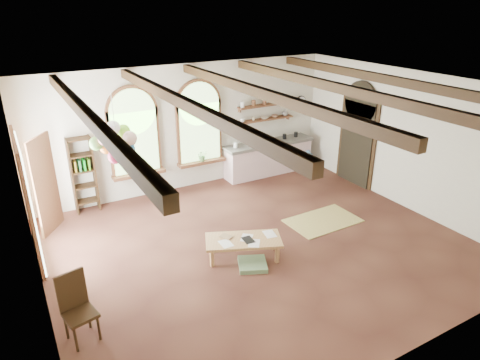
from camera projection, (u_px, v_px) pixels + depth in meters
floor at (259, 245)px, 8.73m from camera, size 8.00×8.00×0.00m
ceiling_beams at (262, 93)px, 7.52m from camera, size 6.20×6.80×0.18m
window_left at (134, 135)px, 10.20m from camera, size 1.30×0.28×2.20m
window_right at (199, 126)px, 10.97m from camera, size 1.30×0.28×2.20m
left_doorway at (28, 202)px, 7.93m from camera, size 0.10×1.90×2.50m
right_doorway at (356, 144)px, 11.29m from camera, size 0.10×1.30×2.40m
kitchen_counter at (268, 157)px, 12.15m from camera, size 2.68×0.62×0.94m
wall_shelf_lower at (266, 119)px, 11.87m from camera, size 1.70×0.24×0.04m
wall_shelf_upper at (266, 105)px, 11.72m from camera, size 1.70×0.24×0.04m
wall_clock at (301, 101)px, 12.36m from camera, size 0.32×0.04×0.32m
bookshelf at (83, 175)px, 9.81m from camera, size 0.53×0.32×1.80m
coffee_table at (243, 241)px, 8.16m from camera, size 1.58×1.18×0.41m
side_chair at (81, 321)px, 6.21m from camera, size 0.50×0.50×1.07m
floor_mat at (323, 221)px, 9.66m from camera, size 1.63×1.03×0.02m
floor_cushion at (252, 264)px, 8.00m from camera, size 0.68×0.68×0.09m
water_jug_a at (291, 160)px, 12.60m from camera, size 0.31×0.31×0.61m
water_jug_b at (307, 161)px, 12.55m from camera, size 0.30×0.30×0.58m
balloon_cluster at (116, 141)px, 7.48m from camera, size 0.82×0.87×1.16m
table_book at (224, 238)px, 8.14m from camera, size 0.26×0.29×0.02m
tablet at (248, 240)px, 8.10m from camera, size 0.20×0.28×0.01m
potted_plant_left at (139, 167)px, 10.42m from camera, size 0.27×0.23×0.30m
potted_plant_right at (202, 155)px, 11.19m from camera, size 0.27×0.23×0.30m
shelf_cup_a at (242, 120)px, 11.51m from camera, size 0.12×0.10×0.10m
shelf_cup_b at (253, 119)px, 11.67m from camera, size 0.10×0.10×0.09m
shelf_bowl_a at (264, 118)px, 11.83m from camera, size 0.22×0.22×0.05m
shelf_bowl_b at (275, 116)px, 11.99m from camera, size 0.20×0.20×0.06m
shelf_vase at (285, 112)px, 12.12m from camera, size 0.18×0.18×0.19m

